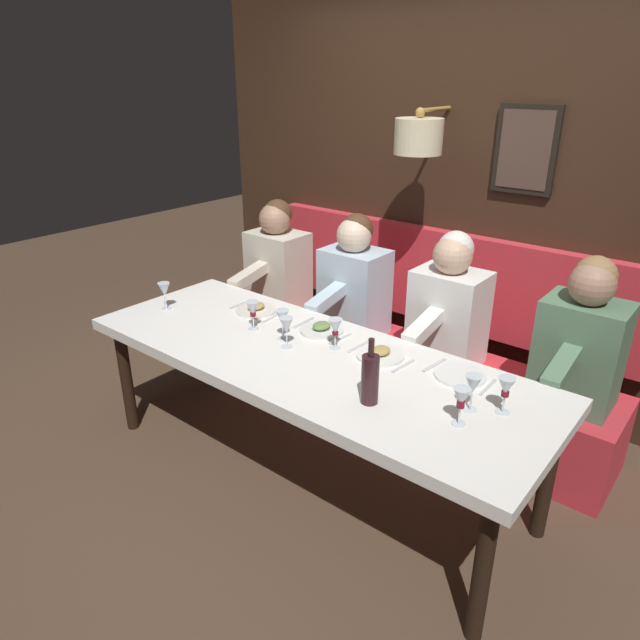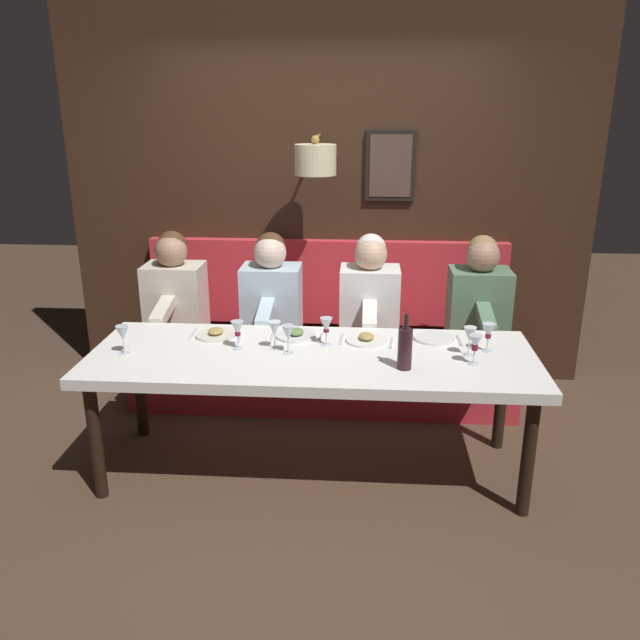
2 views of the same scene
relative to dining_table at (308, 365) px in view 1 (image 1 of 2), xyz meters
name	(u,v)px [view 1 (image 1 of 2)]	position (x,y,z in m)	size (l,w,h in m)	color
ground_plane	(309,473)	(0.00, 0.00, -0.68)	(12.00, 12.00, 0.00)	#4C3828
dining_table	(308,365)	(0.00, 0.00, 0.00)	(0.90, 2.48, 0.74)	white
banquette_bench	(397,376)	(0.89, 0.00, -0.45)	(0.52, 2.68, 0.45)	red
back_wall_panel	(454,187)	(1.46, 0.00, 0.69)	(0.59, 3.88, 2.90)	#382316
diner_nearest	(582,339)	(0.88, -1.05, 0.14)	(0.60, 0.40, 0.79)	#567A5B
diner_near	(449,304)	(0.88, -0.32, 0.14)	(0.60, 0.40, 0.79)	white
diner_middle	(354,279)	(0.88, 0.35, 0.14)	(0.60, 0.40, 0.79)	silver
diner_far	(277,259)	(0.88, 1.03, 0.14)	(0.60, 0.40, 0.79)	beige
place_setting_0	(460,375)	(0.27, -0.70, 0.07)	(0.24, 0.32, 0.01)	white
place_setting_1	(321,329)	(0.26, 0.12, 0.08)	(0.24, 0.31, 0.05)	silver
place_setting_2	(256,309)	(0.23, 0.60, 0.08)	(0.24, 0.32, 0.05)	silver
place_setting_3	(380,354)	(0.21, -0.30, 0.08)	(0.24, 0.32, 0.05)	white
wine_glass_0	(506,388)	(0.10, -0.98, 0.18)	(0.07, 0.07, 0.16)	silver
wine_glass_1	(282,318)	(0.05, 0.22, 0.18)	(0.07, 0.07, 0.16)	silver
wine_glass_2	(253,310)	(0.04, 0.42, 0.18)	(0.07, 0.07, 0.16)	silver
wine_glass_3	(164,290)	(-0.08, 1.04, 0.18)	(0.07, 0.07, 0.16)	silver
wine_glass_4	(461,399)	(-0.09, -0.87, 0.18)	(0.07, 0.07, 0.16)	silver
wine_glass_5	(473,386)	(0.03, -0.86, 0.18)	(0.07, 0.07, 0.16)	silver
wine_glass_6	(335,328)	(0.14, -0.07, 0.18)	(0.07, 0.07, 0.16)	silver
wine_glass_7	(286,326)	(-0.01, 0.13, 0.18)	(0.07, 0.07, 0.16)	silver
wine_bottle	(370,378)	(-0.18, -0.50, 0.18)	(0.08, 0.08, 0.30)	#33191E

